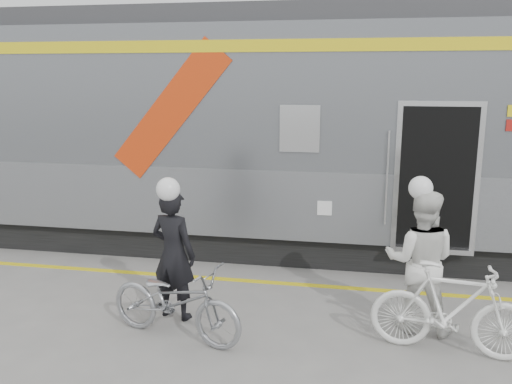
% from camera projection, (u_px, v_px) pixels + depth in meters
% --- Properties ---
extents(ground, '(90.00, 90.00, 0.00)m').
position_uv_depth(ground, '(251.00, 356.00, 5.99)').
color(ground, slate).
rests_on(ground, ground).
extents(train, '(24.00, 3.17, 4.10)m').
position_uv_depth(train, '(298.00, 131.00, 9.57)').
color(train, black).
rests_on(train, ground).
extents(safety_strip, '(24.00, 0.12, 0.01)m').
position_uv_depth(safety_strip, '(279.00, 283.00, 8.05)').
color(safety_strip, gold).
rests_on(safety_strip, ground).
extents(man, '(0.70, 0.55, 1.67)m').
position_uv_depth(man, '(174.00, 254.00, 6.78)').
color(man, black).
rests_on(man, ground).
extents(bicycle_left, '(1.85, 1.06, 0.92)m').
position_uv_depth(bicycle_left, '(175.00, 301.00, 6.30)').
color(bicycle_left, '#919398').
rests_on(bicycle_left, ground).
extents(woman, '(0.93, 0.77, 1.74)m').
position_uv_depth(woman, '(420.00, 261.00, 6.44)').
color(woman, silver).
rests_on(woman, ground).
extents(bicycle_right, '(1.80, 0.73, 1.05)m').
position_uv_depth(bicycle_right, '(452.00, 309.00, 5.93)').
color(bicycle_right, silver).
rests_on(bicycle_right, ground).
extents(helmet_man, '(0.29, 0.29, 0.29)m').
position_uv_depth(helmet_man, '(171.00, 177.00, 6.57)').
color(helmet_man, white).
rests_on(helmet_man, man).
extents(helmet_woman, '(0.28, 0.28, 0.28)m').
position_uv_depth(helmet_woman, '(426.00, 178.00, 6.22)').
color(helmet_woman, white).
rests_on(helmet_woman, woman).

